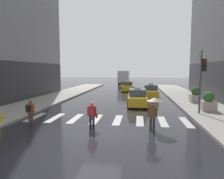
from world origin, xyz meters
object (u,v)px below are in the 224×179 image
Objects in this scene: box_truck at (124,77)px; planter_mid_block at (196,95)px; traffic_light_pole at (202,73)px; taxi_lead at (137,98)px; taxi_second at (151,92)px; fire_hydrant at (0,117)px; pedestrian_with_umbrella at (154,105)px; pedestrian_with_backpack at (30,110)px; planter_near_corner at (208,102)px; taxi_third at (128,87)px; pedestrian_with_handbag at (92,114)px.

planter_mid_block is (9.17, -23.49, -0.98)m from box_truck.
traffic_light_pole is 1.05× the size of taxi_lead.
taxi_second reaches higher than fire_hydrant.
traffic_light_pole is 14.54m from fire_hydrant.
pedestrian_with_umbrella is at bearing 0.70° from fire_hydrant.
traffic_light_pole is 12.55m from pedestrian_with_backpack.
taxi_lead is 2.86× the size of planter_near_corner.
planter_mid_block is at bearing -56.28° from taxi_third.
pedestrian_with_handbag is at bearing -106.48° from taxi_second.
box_truck is 25.24m from planter_mid_block.
pedestrian_with_umbrella is at bearing -130.94° from planter_near_corner.
planter_near_corner is at bearing 34.32° from pedestrian_with_handbag.
taxi_third is (-1.66, 13.08, 0.00)m from taxi_lead.
box_truck is at bearing 97.13° from pedestrian_with_umbrella.
box_truck reaches higher than planter_near_corner.
taxi_third is at bearing 71.93° from fire_hydrant.
pedestrian_with_backpack is at bearing -128.93° from taxi_lead.
taxi_second is at bearing 87.29° from pedestrian_with_umbrella.
taxi_second reaches higher than planter_mid_block.
pedestrian_with_handbag is (-0.94, -21.45, 0.21)m from taxi_third.
taxi_lead is 2.78× the size of pedestrian_with_handbag.
taxi_third reaches higher than planter_near_corner.
taxi_third reaches higher than pedestrian_with_backpack.
pedestrian_with_backpack is at bearing -95.90° from box_truck.
fire_hydrant is at bearing 179.37° from pedestrian_with_handbag.
traffic_light_pole is at bearing 21.14° from pedestrian_with_backpack.
fire_hydrant is at bearing -108.07° from taxi_third.
planter_near_corner reaches higher than pedestrian_with_handbag.
taxi_second is 2.76× the size of pedestrian_with_handbag.
pedestrian_with_handbag is 1.03× the size of planter_mid_block.
fire_hydrant is at bearing -161.35° from traffic_light_pole.
pedestrian_with_backpack is (-3.44, -33.31, -0.88)m from box_truck.
planter_mid_block is at bearing 37.89° from pedestrian_with_backpack.
fire_hydrant is 17.68m from planter_mid_block.
pedestrian_with_umbrella is (-0.67, -14.20, 0.79)m from taxi_second.
box_truck reaches higher than pedestrian_with_handbag.
planter_mid_block is (7.65, -11.46, 0.15)m from taxi_third.
taxi_third is 2.78× the size of pedestrian_with_backpack.
traffic_light_pole is at bearing -74.38° from box_truck.
box_truck reaches higher than pedestrian_with_backpack.
taxi_lead is 11.98m from fire_hydrant.
box_truck is (-8.07, 28.86, -1.41)m from traffic_light_pole.
pedestrian_with_umbrella is at bearing -117.03° from planter_mid_block.
fire_hydrant is 0.45× the size of planter_mid_block.
taxi_second is 2.85× the size of planter_near_corner.
taxi_second reaches higher than planter_near_corner.
planter_mid_block is at bearing 78.39° from traffic_light_pole.
fire_hydrant is at bearing -125.72° from taxi_second.
pedestrian_with_backpack is (-4.96, -21.27, 0.25)m from taxi_third.
pedestrian_with_backpack is (-6.62, -8.19, 0.25)m from taxi_lead.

